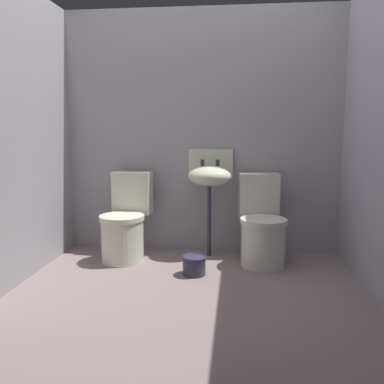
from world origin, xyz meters
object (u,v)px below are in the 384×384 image
object	(u,v)px
toilet_right	(262,227)
bucket	(194,265)
toilet_left	(126,224)
sink	(210,176)

from	to	relation	value
toilet_right	bucket	distance (m)	0.71
toilet_left	toilet_right	world-z (taller)	same
bucket	sink	bearing A→B (deg)	81.40
toilet_right	bucket	world-z (taller)	toilet_right
sink	bucket	bearing A→B (deg)	-98.60
toilet_right	bucket	size ratio (longest dim) A/B	3.87
toilet_right	toilet_left	bearing A→B (deg)	-6.16
sink	toilet_right	bearing A→B (deg)	-21.62
toilet_left	bucket	size ratio (longest dim) A/B	3.87
bucket	toilet_left	bearing A→B (deg)	150.96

